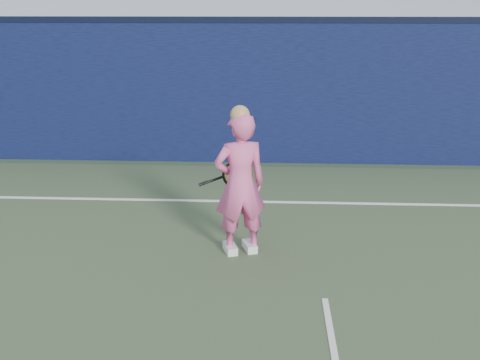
{
  "coord_description": "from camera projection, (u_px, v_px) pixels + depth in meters",
  "views": [
    {
      "loc": [
        -0.55,
        -4.43,
        2.84
      ],
      "look_at": [
        -0.91,
        2.16,
        0.89
      ],
      "focal_mm": 45.0,
      "sensor_mm": 36.0,
      "label": 1
    }
  ],
  "objects": [
    {
      "name": "ground",
      "position": [
        334.0,
        356.0,
        5.02
      ],
      "size": [
        80.0,
        80.0,
        0.0
      ],
      "primitive_type": "plane",
      "color": "#34492D",
      "rests_on": "ground"
    },
    {
      "name": "backstop_wall",
      "position": [
        303.0,
        94.0,
        10.89
      ],
      "size": [
        24.0,
        0.4,
        2.5
      ],
      "primitive_type": "cube",
      "color": "#0C0D36",
      "rests_on": "ground"
    },
    {
      "name": "wall_cap",
      "position": [
        305.0,
        20.0,
        10.52
      ],
      "size": [
        24.0,
        0.42,
        0.1
      ],
      "primitive_type": "cube",
      "color": "black",
      "rests_on": "backstop_wall"
    },
    {
      "name": "player",
      "position": [
        240.0,
        184.0,
        6.89
      ],
      "size": [
        0.7,
        0.57,
        1.75
      ],
      "rotation": [
        0.0,
        0.0,
        3.45
      ],
      "color": "#E75997",
      "rests_on": "ground"
    },
    {
      "name": "racket",
      "position": [
        231.0,
        175.0,
        7.3
      ],
      "size": [
        0.58,
        0.22,
        0.32
      ],
      "rotation": [
        0.0,
        0.0,
        0.21
      ],
      "color": "black",
      "rests_on": "ground"
    }
  ]
}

